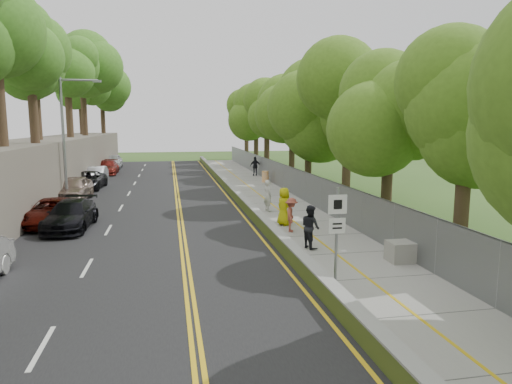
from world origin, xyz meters
name	(u,v)px	position (x,y,z in m)	size (l,w,h in m)	color
ground	(282,258)	(0.00, 0.00, 0.00)	(140.00, 140.00, 0.00)	#33511E
road	(152,199)	(-5.40, 15.00, 0.02)	(11.20, 66.00, 0.04)	black
sidewalk	(266,196)	(2.55, 15.00, 0.03)	(4.20, 66.00, 0.05)	gray
jersey_barrier	(234,193)	(0.25, 15.00, 0.30)	(0.42, 66.00, 0.60)	#A3D335
rock_embankment	(23,173)	(-13.50, 15.00, 2.00)	(5.00, 66.00, 4.00)	#595147
chainlink_fence	(294,182)	(4.65, 15.00, 1.00)	(0.04, 66.00, 2.00)	slate
trees_embankment	(22,37)	(-13.00, 15.00, 10.50)	(6.40, 66.00, 13.00)	#488826
trees_fenceside	(327,98)	(7.00, 15.00, 7.00)	(7.00, 66.00, 14.00)	#538221
streetlight	(67,132)	(-10.46, 14.00, 4.64)	(2.52, 0.22, 8.00)	gray
signpost	(337,224)	(1.05, -3.02, 1.96)	(0.62, 0.09, 3.10)	gray
construction_barrel	(265,177)	(4.10, 22.50, 0.55)	(0.61, 0.61, 1.00)	#FF7C00
concrete_block	(403,251)	(4.30, -1.43, 0.43)	(1.13, 0.85, 0.76)	gray
car_2	(52,212)	(-10.16, 7.77, 0.70)	(2.19, 4.76, 1.32)	#551109
car_3	(71,215)	(-9.00, 6.58, 0.73)	(1.95, 4.79, 1.39)	black
car_4	(73,189)	(-10.54, 15.30, 0.87)	(1.96, 4.87, 1.66)	gray
car_5	(95,176)	(-10.42, 23.85, 0.80)	(1.61, 4.62, 1.52)	#A9ADB1
car_6	(87,180)	(-10.60, 20.99, 0.74)	(2.33, 5.04, 1.40)	black
car_7	(107,167)	(-10.44, 31.99, 0.76)	(2.01, 4.95, 1.44)	maroon
car_8	(113,161)	(-10.60, 38.45, 0.85)	(1.92, 4.77, 1.62)	silver
painter_0	(284,206)	(1.45, 5.43, 1.01)	(0.94, 0.61, 1.92)	#BCB90C
painter_1	(268,196)	(1.45, 9.25, 0.98)	(0.68, 0.44, 1.85)	beige
painter_2	(310,227)	(1.45, 1.00, 0.95)	(0.88, 0.68, 1.80)	black
painter_3	(291,215)	(1.45, 3.96, 0.87)	(1.06, 0.61, 1.64)	#A04839
person_far	(255,166)	(4.20, 27.77, 1.00)	(1.11, 0.46, 1.89)	black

